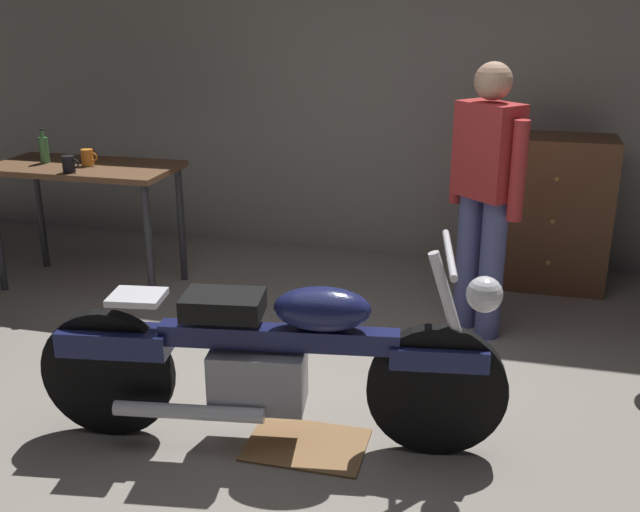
{
  "coord_description": "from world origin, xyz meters",
  "views": [
    {
      "loc": [
        0.95,
        -3.08,
        2.01
      ],
      "look_at": [
        -0.01,
        0.7,
        0.65
      ],
      "focal_mm": 41.65,
      "sensor_mm": 36.0,
      "label": 1
    }
  ],
  "objects_px": {
    "wooden_dresser": "(551,213)",
    "mug_orange_travel": "(88,157)",
    "motorcycle": "(272,357)",
    "mug_brown_stoneware": "(89,154)",
    "bottle": "(44,149)",
    "person_standing": "(485,189)",
    "mug_black_matte": "(69,164)"
  },
  "relations": [
    {
      "from": "mug_orange_travel",
      "to": "bottle",
      "type": "xyz_separation_m",
      "value": [
        -0.35,
        0.01,
        0.04
      ]
    },
    {
      "from": "mug_orange_travel",
      "to": "bottle",
      "type": "distance_m",
      "value": 0.35
    },
    {
      "from": "mug_orange_travel",
      "to": "mug_brown_stoneware",
      "type": "distance_m",
      "value": 0.19
    },
    {
      "from": "mug_orange_travel",
      "to": "mug_brown_stoneware",
      "type": "xyz_separation_m",
      "value": [
        -0.09,
        0.17,
        -0.01
      ]
    },
    {
      "from": "mug_black_matte",
      "to": "mug_orange_travel",
      "type": "bearing_deg",
      "value": 88.19
    },
    {
      "from": "person_standing",
      "to": "bottle",
      "type": "xyz_separation_m",
      "value": [
        -3.07,
        0.11,
        0.07
      ]
    },
    {
      "from": "person_standing",
      "to": "mug_black_matte",
      "type": "relative_size",
      "value": 13.9
    },
    {
      "from": "motorcycle",
      "to": "mug_black_matte",
      "type": "height_order",
      "value": "mug_black_matte"
    },
    {
      "from": "wooden_dresser",
      "to": "bottle",
      "type": "xyz_separation_m",
      "value": [
        -3.52,
        -0.83,
        0.45
      ]
    },
    {
      "from": "person_standing",
      "to": "wooden_dresser",
      "type": "distance_m",
      "value": 1.11
    },
    {
      "from": "motorcycle",
      "to": "mug_brown_stoneware",
      "type": "bearing_deg",
      "value": 128.98
    },
    {
      "from": "motorcycle",
      "to": "bottle",
      "type": "xyz_separation_m",
      "value": [
        -2.21,
        1.64,
        0.55
      ]
    },
    {
      "from": "person_standing",
      "to": "mug_orange_travel",
      "type": "relative_size",
      "value": 13.98
    },
    {
      "from": "mug_orange_travel",
      "to": "mug_black_matte",
      "type": "bearing_deg",
      "value": -91.81
    },
    {
      "from": "motorcycle",
      "to": "wooden_dresser",
      "type": "xyz_separation_m",
      "value": [
        1.31,
        2.46,
        0.1
      ]
    },
    {
      "from": "motorcycle",
      "to": "mug_orange_travel",
      "type": "height_order",
      "value": "mug_orange_travel"
    },
    {
      "from": "person_standing",
      "to": "bottle",
      "type": "height_order",
      "value": "person_standing"
    },
    {
      "from": "wooden_dresser",
      "to": "mug_black_matte",
      "type": "xyz_separation_m",
      "value": [
        -3.18,
        -1.06,
        0.41
      ]
    },
    {
      "from": "bottle",
      "to": "mug_black_matte",
      "type": "bearing_deg",
      "value": -34.2
    },
    {
      "from": "mug_black_matte",
      "to": "bottle",
      "type": "bearing_deg",
      "value": 145.8
    },
    {
      "from": "mug_black_matte",
      "to": "bottle",
      "type": "relative_size",
      "value": 0.5
    },
    {
      "from": "wooden_dresser",
      "to": "bottle",
      "type": "relative_size",
      "value": 4.56
    },
    {
      "from": "mug_brown_stoneware",
      "to": "motorcycle",
      "type": "bearing_deg",
      "value": -42.73
    },
    {
      "from": "motorcycle",
      "to": "mug_brown_stoneware",
      "type": "relative_size",
      "value": 19.79
    },
    {
      "from": "mug_brown_stoneware",
      "to": "bottle",
      "type": "xyz_separation_m",
      "value": [
        -0.26,
        -0.16,
        0.05
      ]
    },
    {
      "from": "wooden_dresser",
      "to": "mug_orange_travel",
      "type": "xyz_separation_m",
      "value": [
        -3.17,
        -0.83,
        0.41
      ]
    },
    {
      "from": "motorcycle",
      "to": "mug_black_matte",
      "type": "bearing_deg",
      "value": 134.68
    },
    {
      "from": "wooden_dresser",
      "to": "mug_orange_travel",
      "type": "bearing_deg",
      "value": -165.29
    },
    {
      "from": "mug_black_matte",
      "to": "bottle",
      "type": "xyz_separation_m",
      "value": [
        -0.34,
        0.23,
        0.04
      ]
    },
    {
      "from": "wooden_dresser",
      "to": "bottle",
      "type": "bearing_deg",
      "value": -166.8
    },
    {
      "from": "mug_black_matte",
      "to": "mug_brown_stoneware",
      "type": "relative_size",
      "value": 1.09
    },
    {
      "from": "mug_black_matte",
      "to": "mug_brown_stoneware",
      "type": "bearing_deg",
      "value": 101.52
    }
  ]
}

